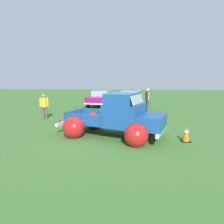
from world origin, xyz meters
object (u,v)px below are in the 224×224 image
show_car_1 (130,98)px  vintage_pickup_truck (119,120)px  show_car_0 (101,98)px  spectator_1 (44,105)px  spectator_2 (147,99)px  spectator_0 (139,99)px  lane_cone_0 (186,134)px  lane_cone_1 (76,117)px

show_car_1 → vintage_pickup_truck: bearing=1.4°
show_car_0 → spectator_1: size_ratio=2.91×
vintage_pickup_truck → spectator_2: vintage_pickup_truck is taller
show_car_1 → spectator_0: bearing=16.5°
show_car_1 → spectator_0: 3.12m
spectator_2 → spectator_0: bearing=-61.8°
vintage_pickup_truck → spectator_0: 7.06m
spectator_1 → show_car_0: bearing=133.7°
show_car_1 → spectator_0: size_ratio=2.55×
show_car_1 → spectator_2: 3.84m
lane_cone_0 → spectator_1: bearing=152.7°
show_car_1 → lane_cone_1: show_car_1 is taller
spectator_0 → spectator_1: size_ratio=1.08×
lane_cone_0 → show_car_0: bearing=114.5°
show_car_0 → lane_cone_0: (4.80, -10.54, -0.47)m
show_car_1 → spectator_1: spectator_1 is taller
spectator_0 → spectator_2: 0.86m
show_car_0 → lane_cone_0: bearing=33.3°
show_car_0 → show_car_1: (2.71, -0.03, 0.00)m
lane_cone_1 → show_car_0: bearing=85.2°
show_car_1 → lane_cone_1: size_ratio=6.98×
vintage_pickup_truck → spectator_0: size_ratio=2.90×
show_car_0 → spectator_0: bearing=56.0°
spectator_1 → lane_cone_1: bearing=49.7°
lane_cone_0 → lane_cone_1: bearing=148.9°
show_car_0 → spectator_2: size_ratio=2.53×
spectator_1 → spectator_0: bearing=96.6°
show_car_0 → spectator_1: (-2.75, -6.64, 0.12)m
vintage_pickup_truck → show_car_0: size_ratio=1.07×
vintage_pickup_truck → spectator_1: (-4.80, 3.37, 0.15)m
show_car_1 → lane_cone_0: (2.08, -10.51, -0.47)m
spectator_0 → spectator_2: size_ratio=0.94×
lane_cone_0 → spectator_2: bearing=97.0°
show_car_1 → spectator_1: 8.58m
spectator_2 → lane_cone_0: spectator_2 is taller
show_car_0 → lane_cone_1: bearing=4.0°
vintage_pickup_truck → show_car_1: (0.66, 9.99, 0.03)m
show_car_0 → lane_cone_1: show_car_0 is taller
spectator_1 → vintage_pickup_truck: bearing=31.1°
show_car_0 → lane_cone_1: size_ratio=7.38×
spectator_0 → spectator_1: spectator_0 is taller
lane_cone_0 → lane_cone_1: 6.31m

